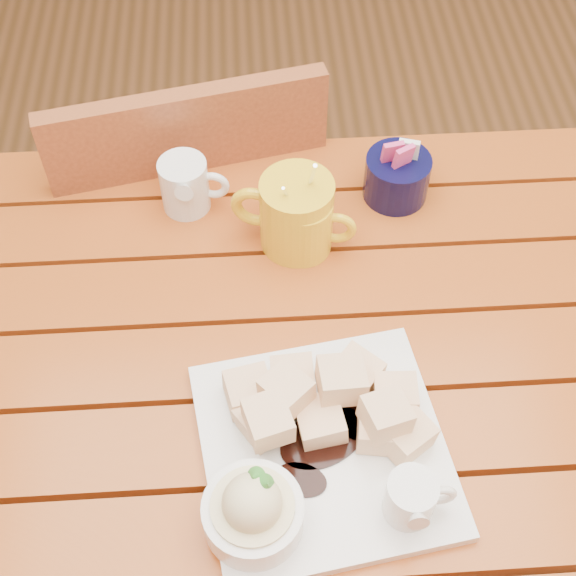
{
  "coord_description": "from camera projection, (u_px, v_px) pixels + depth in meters",
  "views": [
    {
      "loc": [
        -0.06,
        -0.54,
        1.62
      ],
      "look_at": [
        -0.02,
        0.06,
        0.82
      ],
      "focal_mm": 50.0,
      "sensor_mm": 36.0,
      "label": 1
    }
  ],
  "objects": [
    {
      "name": "coffee_mug_left",
      "position": [
        294.0,
        213.0,
        1.09
      ],
      "size": [
        0.14,
        0.1,
        0.17
      ],
      "rotation": [
        0.0,
        0.0,
        -0.28
      ],
      "color": "yellow",
      "rests_on": "table"
    },
    {
      "name": "sugar_caddy",
      "position": [
        397.0,
        176.0,
        1.16
      ],
      "size": [
        0.09,
        0.09,
        0.1
      ],
      "color": "black",
      "rests_on": "table"
    },
    {
      "name": "table",
      "position": [
        304.0,
        397.0,
        1.1
      ],
      "size": [
        1.2,
        0.79,
        0.75
      ],
      "color": "#913B12",
      "rests_on": "ground"
    },
    {
      "name": "coffee_mug_right",
      "position": [
        305.0,
        225.0,
        1.09
      ],
      "size": [
        0.11,
        0.08,
        0.13
      ],
      "rotation": [
        0.0,
        0.0,
        -0.17
      ],
      "color": "yellow",
      "rests_on": "table"
    },
    {
      "name": "dessert_plate",
      "position": [
        312.0,
        453.0,
        0.9
      ],
      "size": [
        0.32,
        0.32,
        0.11
      ],
      "rotation": [
        0.0,
        0.0,
        0.15
      ],
      "color": "white",
      "rests_on": "table"
    },
    {
      "name": "chair_far",
      "position": [
        193.0,
        223.0,
        1.49
      ],
      "size": [
        0.49,
        0.49,
        0.89
      ],
      "rotation": [
        0.0,
        0.0,
        3.35
      ],
      "color": "brown",
      "rests_on": "ground"
    },
    {
      "name": "ground",
      "position": [
        299.0,
        552.0,
        1.62
      ],
      "size": [
        5.0,
        5.0,
        0.0
      ],
      "primitive_type": "plane",
      "color": "#583619",
      "rests_on": "ground"
    },
    {
      "name": "cream_pitcher",
      "position": [
        186.0,
        184.0,
        1.14
      ],
      "size": [
        0.1,
        0.08,
        0.08
      ],
      "rotation": [
        0.0,
        0.0,
        -0.13
      ],
      "color": "white",
      "rests_on": "table"
    }
  ]
}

